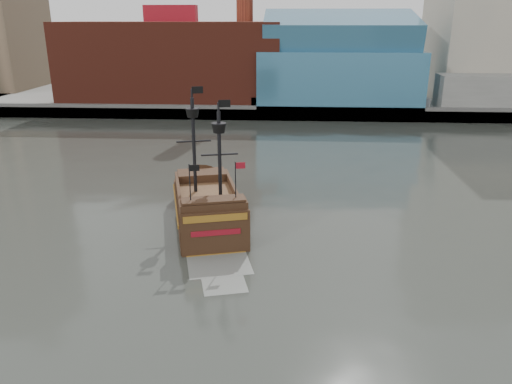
{
  "coord_description": "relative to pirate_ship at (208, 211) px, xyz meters",
  "views": [
    {
      "loc": [
        0.51,
        -27.83,
        17.54
      ],
      "look_at": [
        -1.9,
        10.97,
        4.0
      ],
      "focal_mm": 35.0,
      "sensor_mm": 36.0,
      "label": 1
    }
  ],
  "objects": [
    {
      "name": "seawall",
      "position": [
        6.42,
        48.82,
        0.13
      ],
      "size": [
        220.0,
        1.0,
        2.6
      ],
      "primitive_type": "cube",
      "color": "#4C4C49",
      "rests_on": "ground"
    },
    {
      "name": "promenade_far",
      "position": [
        6.42,
        78.32,
        -0.17
      ],
      "size": [
        220.0,
        60.0,
        2.0
      ],
      "primitive_type": "cube",
      "color": "slate",
      "rests_on": "ground"
    },
    {
      "name": "ground",
      "position": [
        6.42,
        -13.68,
        -1.17
      ],
      "size": [
        400.0,
        400.0,
        0.0
      ],
      "primitive_type": "plane",
      "color": "#282B26",
      "rests_on": "ground"
    },
    {
      "name": "pirate_ship",
      "position": [
        0.0,
        0.0,
        0.0
      ],
      "size": [
        9.21,
        17.94,
        12.88
      ],
      "rotation": [
        0.0,
        0.0,
        0.25
      ],
      "color": "black",
      "rests_on": "ground"
    }
  ]
}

